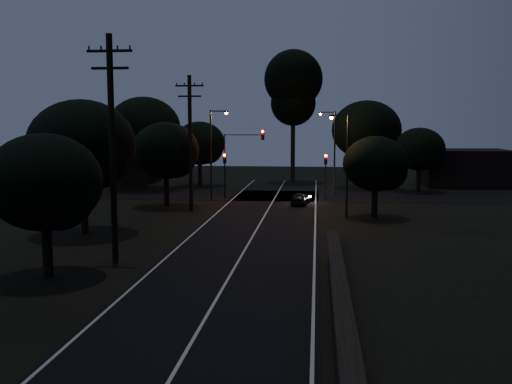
{
  "coord_description": "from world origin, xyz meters",
  "views": [
    {
      "loc": [
        3.81,
        -11.57,
        6.76
      ],
      "look_at": [
        0.0,
        24.0,
        2.5
      ],
      "focal_mm": 40.0,
      "sensor_mm": 36.0,
      "label": 1
    }
  ],
  "objects_px": {
    "signal_left": "(225,167)",
    "streetlight_b": "(333,146)",
    "utility_pole_mid": "(112,146)",
    "tall_pine": "(293,87)",
    "streetlight_a": "(213,149)",
    "signal_right": "(326,168)",
    "car": "(300,199)",
    "utility_pole_far": "(190,141)",
    "streetlight_c": "(345,158)",
    "signal_mast": "(243,151)"
  },
  "relations": [
    {
      "from": "utility_pole_mid",
      "to": "signal_left",
      "type": "xyz_separation_m",
      "value": [
        1.4,
        24.99,
        -2.9
      ]
    },
    {
      "from": "streetlight_a",
      "to": "signal_left",
      "type": "bearing_deg",
      "value": 70.41
    },
    {
      "from": "utility_pole_mid",
      "to": "tall_pine",
      "type": "distance_m",
      "value": 40.95
    },
    {
      "from": "streetlight_a",
      "to": "utility_pole_mid",
      "type": "bearing_deg",
      "value": -91.73
    },
    {
      "from": "car",
      "to": "signal_mast",
      "type": "bearing_deg",
      "value": -27.11
    },
    {
      "from": "utility_pole_far",
      "to": "car",
      "type": "bearing_deg",
      "value": 26.26
    },
    {
      "from": "utility_pole_mid",
      "to": "streetlight_b",
      "type": "bearing_deg",
      "value": 68.7
    },
    {
      "from": "signal_right",
      "to": "streetlight_a",
      "type": "xyz_separation_m",
      "value": [
        -9.91,
        -1.99,
        1.8
      ]
    },
    {
      "from": "car",
      "to": "signal_right",
      "type": "bearing_deg",
      "value": -111.02
    },
    {
      "from": "signal_left",
      "to": "streetlight_b",
      "type": "distance_m",
      "value": 10.84
    },
    {
      "from": "utility_pole_mid",
      "to": "tall_pine",
      "type": "height_order",
      "value": "tall_pine"
    },
    {
      "from": "signal_mast",
      "to": "streetlight_c",
      "type": "bearing_deg",
      "value": -48.81
    },
    {
      "from": "signal_left",
      "to": "car",
      "type": "height_order",
      "value": "signal_left"
    },
    {
      "from": "streetlight_b",
      "to": "streetlight_c",
      "type": "height_order",
      "value": "streetlight_b"
    },
    {
      "from": "signal_left",
      "to": "signal_mast",
      "type": "xyz_separation_m",
      "value": [
        1.69,
        0.0,
        1.5
      ]
    },
    {
      "from": "utility_pole_mid",
      "to": "signal_mast",
      "type": "distance_m",
      "value": 25.22
    },
    {
      "from": "utility_pole_far",
      "to": "tall_pine",
      "type": "bearing_deg",
      "value": 73.07
    },
    {
      "from": "tall_pine",
      "to": "streetlight_c",
      "type": "relative_size",
      "value": 2.04
    },
    {
      "from": "signal_left",
      "to": "signal_right",
      "type": "bearing_deg",
      "value": 0.0
    },
    {
      "from": "tall_pine",
      "to": "streetlight_b",
      "type": "relative_size",
      "value": 1.91
    },
    {
      "from": "signal_left",
      "to": "streetlight_c",
      "type": "height_order",
      "value": "streetlight_c"
    },
    {
      "from": "signal_left",
      "to": "signal_right",
      "type": "xyz_separation_m",
      "value": [
        9.2,
        0.0,
        0.0
      ]
    },
    {
      "from": "car",
      "to": "streetlight_a",
      "type": "bearing_deg",
      "value": -4.87
    },
    {
      "from": "utility_pole_far",
      "to": "streetlight_c",
      "type": "height_order",
      "value": "utility_pole_far"
    },
    {
      "from": "streetlight_c",
      "to": "car",
      "type": "relative_size",
      "value": 2.43
    },
    {
      "from": "signal_right",
      "to": "streetlight_a",
      "type": "bearing_deg",
      "value": -168.66
    },
    {
      "from": "utility_pole_far",
      "to": "signal_mast",
      "type": "relative_size",
      "value": 1.68
    },
    {
      "from": "signal_left",
      "to": "streetlight_b",
      "type": "relative_size",
      "value": 0.51
    },
    {
      "from": "tall_pine",
      "to": "car",
      "type": "distance_m",
      "value": 21.61
    },
    {
      "from": "signal_left",
      "to": "signal_right",
      "type": "relative_size",
      "value": 1.0
    },
    {
      "from": "signal_right",
      "to": "car",
      "type": "xyz_separation_m",
      "value": [
        -2.16,
        -3.83,
        -2.31
      ]
    },
    {
      "from": "streetlight_c",
      "to": "signal_mast",
      "type": "bearing_deg",
      "value": 131.19
    },
    {
      "from": "streetlight_a",
      "to": "streetlight_b",
      "type": "bearing_deg",
      "value": 29.48
    },
    {
      "from": "signal_left",
      "to": "streetlight_a",
      "type": "distance_m",
      "value": 2.77
    },
    {
      "from": "signal_mast",
      "to": "tall_pine",
      "type": "bearing_deg",
      "value": 75.38
    },
    {
      "from": "utility_pole_mid",
      "to": "streetlight_a",
      "type": "height_order",
      "value": "utility_pole_mid"
    },
    {
      "from": "signal_left",
      "to": "streetlight_a",
      "type": "bearing_deg",
      "value": -109.59
    },
    {
      "from": "streetlight_a",
      "to": "signal_right",
      "type": "bearing_deg",
      "value": 11.34
    },
    {
      "from": "utility_pole_far",
      "to": "streetlight_c",
      "type": "bearing_deg",
      "value": -9.6
    },
    {
      "from": "streetlight_b",
      "to": "car",
      "type": "relative_size",
      "value": 2.6
    },
    {
      "from": "signal_mast",
      "to": "streetlight_b",
      "type": "bearing_deg",
      "value": 25.99
    },
    {
      "from": "signal_right",
      "to": "streetlight_a",
      "type": "height_order",
      "value": "streetlight_a"
    },
    {
      "from": "utility_pole_far",
      "to": "tall_pine",
      "type": "relative_size",
      "value": 0.69
    },
    {
      "from": "utility_pole_far",
      "to": "car",
      "type": "distance_m",
      "value": 10.63
    },
    {
      "from": "signal_mast",
      "to": "streetlight_b",
      "type": "relative_size",
      "value": 0.78
    },
    {
      "from": "signal_left",
      "to": "signal_right",
      "type": "height_order",
      "value": "same"
    },
    {
      "from": "signal_mast",
      "to": "signal_right",
      "type": "bearing_deg",
      "value": -0.03
    },
    {
      "from": "utility_pole_far",
      "to": "streetlight_b",
      "type": "distance_m",
      "value": 16.51
    },
    {
      "from": "utility_pole_far",
      "to": "signal_mast",
      "type": "height_order",
      "value": "utility_pole_far"
    },
    {
      "from": "car",
      "to": "tall_pine",
      "type": "bearing_deg",
      "value": -77.16
    }
  ]
}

